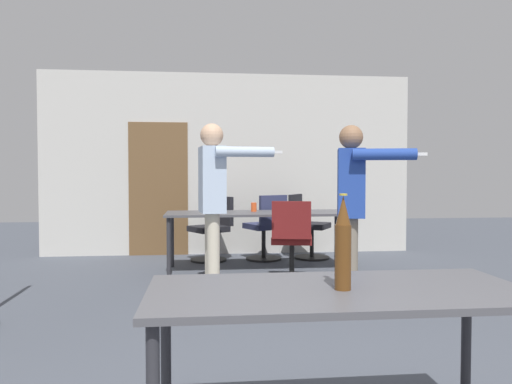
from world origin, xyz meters
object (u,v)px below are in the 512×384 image
(person_left_plaid, at_px, (352,196))
(drink_cup, at_px, (254,207))
(office_chair_far_left, at_px, (307,228))
(person_center_tall, at_px, (213,191))
(office_chair_near_pushed, at_px, (266,229))
(office_chair_mid_tucked, at_px, (213,231))
(office_chair_side_rolled, at_px, (292,244))
(beer_bottle, at_px, (343,245))

(person_left_plaid, xyz_separation_m, drink_cup, (-0.78, 1.81, -0.22))
(office_chair_far_left, height_order, drink_cup, office_chair_far_left)
(person_center_tall, height_order, person_left_plaid, person_center_tall)
(person_left_plaid, distance_m, office_chair_near_pushed, 2.54)
(person_center_tall, distance_m, office_chair_far_left, 2.63)
(drink_cup, bearing_deg, person_left_plaid, -66.65)
(office_chair_mid_tucked, distance_m, office_chair_far_left, 1.40)
(office_chair_near_pushed, height_order, office_chair_side_rolled, office_chair_near_pushed)
(person_left_plaid, relative_size, beer_bottle, 4.20)
(drink_cup, bearing_deg, office_chair_mid_tucked, 126.86)
(person_left_plaid, relative_size, office_chair_near_pushed, 1.81)
(person_center_tall, bearing_deg, person_left_plaid, 65.86)
(office_chair_near_pushed, relative_size, office_chair_side_rolled, 1.00)
(person_center_tall, xyz_separation_m, office_chair_mid_tucked, (0.04, 2.08, -0.65))
(person_left_plaid, distance_m, office_chair_mid_tucked, 2.89)
(person_center_tall, distance_m, office_chair_side_rolled, 1.22)
(office_chair_near_pushed, bearing_deg, office_chair_side_rolled, -110.79)
(person_center_tall, xyz_separation_m, drink_cup, (0.56, 1.38, -0.26))
(office_chair_near_pushed, height_order, office_chair_far_left, office_chair_near_pushed)
(person_center_tall, bearing_deg, drink_cup, 151.41)
(person_left_plaid, xyz_separation_m, office_chair_mid_tucked, (-1.30, 2.51, -0.61))
(office_chair_mid_tucked, height_order, beer_bottle, beer_bottle)
(person_center_tall, height_order, office_chair_side_rolled, person_center_tall)
(office_chair_far_left, height_order, beer_bottle, beer_bottle)
(office_chair_near_pushed, distance_m, office_chair_side_rolled, 1.48)
(drink_cup, bearing_deg, office_chair_near_pushed, 68.10)
(person_left_plaid, distance_m, office_chair_far_left, 2.62)
(person_left_plaid, bearing_deg, office_chair_side_rolled, -141.33)
(office_chair_side_rolled, bearing_deg, office_chair_far_left, 83.61)
(person_left_plaid, relative_size, drink_cup, 14.64)
(office_chair_near_pushed, bearing_deg, office_chair_mid_tucked, 148.60)
(person_center_tall, bearing_deg, office_chair_near_pushed, 151.46)
(person_left_plaid, distance_m, drink_cup, 1.98)
(person_left_plaid, height_order, office_chair_side_rolled, person_left_plaid)
(person_left_plaid, height_order, drink_cup, person_left_plaid)
(person_center_tall, relative_size, person_left_plaid, 1.03)
(beer_bottle, bearing_deg, person_center_tall, 98.93)
(office_chair_side_rolled, relative_size, beer_bottle, 2.31)
(person_left_plaid, xyz_separation_m, beer_bottle, (-0.85, -2.66, -0.09))
(office_chair_far_left, xyz_separation_m, beer_bottle, (-0.95, -5.21, 0.50))
(office_chair_far_left, xyz_separation_m, drink_cup, (-0.87, -0.74, 0.37))
(person_left_plaid, height_order, office_chair_mid_tucked, person_left_plaid)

